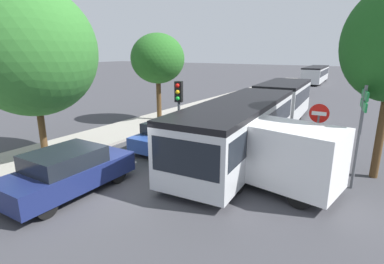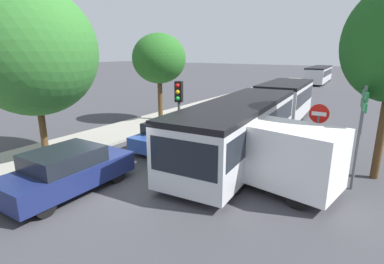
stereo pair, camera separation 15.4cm
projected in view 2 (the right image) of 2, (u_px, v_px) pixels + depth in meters
The scene contains 16 objects.
ground_plane at pixel (129, 187), 10.57m from camera, with size 200.00×200.00×0.00m, color #3D3D42.
kerb_strip_left at pixel (234, 98), 30.43m from camera, with size 3.20×51.63×0.14m, color #9E998E.
articulated_bus at pixel (263, 111), 16.20m from camera, with size 3.89×17.58×2.59m.
city_bus_rear at pixel (319, 74), 44.80m from camera, with size 3.10×11.36×2.42m.
queued_car_navy at pixel (67, 171), 10.04m from camera, with size 1.92×4.43×1.53m.
queued_car_blue at pixel (168, 135), 14.67m from camera, with size 1.73×3.98×1.38m.
queued_car_silver at pixel (226, 111), 19.92m from camera, with size 1.92×4.42×1.53m.
queued_car_graphite at pixel (254, 101), 24.57m from camera, with size 1.74×4.02×1.39m.
queued_car_tan at pixel (278, 93), 28.91m from camera, with size 1.81×4.16×1.44m.
queued_car_black at pixel (293, 87), 33.88m from camera, with size 1.80×4.15×1.43m.
white_van at pixel (271, 153), 10.38m from camera, with size 5.25×2.76×2.31m.
traffic_light at pixel (179, 102), 13.12m from camera, with size 0.37×0.39×3.40m.
no_entry_sign at pixel (317, 130), 10.96m from camera, with size 0.70×0.08×2.82m.
direction_sign_post at pixel (362, 118), 9.79m from camera, with size 0.28×1.39×3.60m.
tree_left_near at pixel (32, 55), 12.19m from camera, with size 5.19×5.19×7.28m.
tree_left_mid at pixel (159, 59), 19.50m from camera, with size 3.49×3.49×5.80m.
Camera 2 is at (7.14, -6.93, 4.66)m, focal length 28.00 mm.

